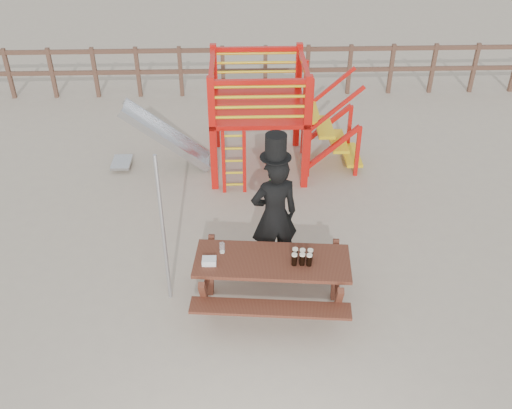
% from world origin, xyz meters
% --- Properties ---
extents(ground, '(60.00, 60.00, 0.00)m').
position_xyz_m(ground, '(0.00, 0.00, 0.00)').
color(ground, '#B3A48B').
rests_on(ground, ground).
extents(back_fence, '(15.09, 0.09, 1.20)m').
position_xyz_m(back_fence, '(0.00, 7.00, 0.74)').
color(back_fence, brown).
rests_on(back_fence, ground).
extents(playground_fort, '(4.71, 1.84, 2.10)m').
position_xyz_m(playground_fort, '(0.12, 3.58, 1.07)').
color(playground_fort, red).
rests_on(playground_fort, ground).
extents(picnic_table, '(2.14, 1.57, 0.78)m').
position_xyz_m(picnic_table, '(0.24, -0.22, 0.49)').
color(picnic_table, brown).
rests_on(picnic_table, ground).
extents(man_with_hat, '(0.76, 0.58, 2.19)m').
position_xyz_m(man_with_hat, '(0.32, 0.56, 0.98)').
color(man_with_hat, black).
rests_on(man_with_hat, ground).
extents(metal_pole, '(0.05, 0.05, 2.25)m').
position_xyz_m(metal_pole, '(-1.15, -0.04, 1.12)').
color(metal_pole, '#B2B2B7').
rests_on(metal_pole, ground).
extents(parasol_base, '(0.48, 0.48, 0.20)m').
position_xyz_m(parasol_base, '(1.05, 0.46, 0.06)').
color(parasol_base, '#333438').
rests_on(parasol_base, ground).
extents(paper_bag, '(0.18, 0.14, 0.08)m').
position_xyz_m(paper_bag, '(-0.57, -0.27, 0.82)').
color(paper_bag, white).
rests_on(paper_bag, picnic_table).
extents(stout_pints, '(0.28, 0.20, 0.17)m').
position_xyz_m(stout_pints, '(0.62, -0.29, 0.87)').
color(stout_pints, black).
rests_on(stout_pints, picnic_table).
extents(empty_glasses, '(0.07, 0.07, 0.15)m').
position_xyz_m(empty_glasses, '(-0.41, -0.05, 0.85)').
color(empty_glasses, silver).
rests_on(empty_glasses, picnic_table).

